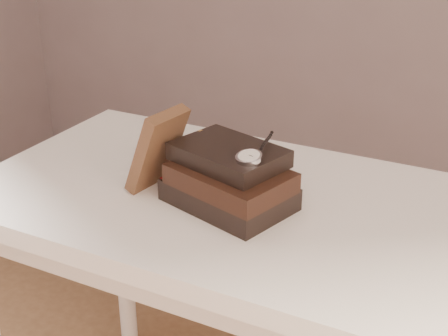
% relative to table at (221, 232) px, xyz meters
% --- Properties ---
extents(table, '(1.00, 0.60, 0.75)m').
position_rel_table_xyz_m(table, '(0.00, 0.00, 0.00)').
color(table, white).
rests_on(table, ground).
extents(book_stack, '(0.27, 0.22, 0.12)m').
position_rel_table_xyz_m(book_stack, '(0.04, -0.04, 0.15)').
color(book_stack, black).
rests_on(book_stack, table).
extents(journal, '(0.10, 0.12, 0.17)m').
position_rel_table_xyz_m(journal, '(-0.12, -0.04, 0.18)').
color(journal, '#402718').
rests_on(journal, table).
extents(pocket_watch, '(0.06, 0.15, 0.02)m').
position_rel_table_xyz_m(pocket_watch, '(0.09, -0.07, 0.22)').
color(pocket_watch, silver).
rests_on(pocket_watch, book_stack).
extents(eyeglasses, '(0.12, 0.13, 0.05)m').
position_rel_table_xyz_m(eyeglasses, '(-0.02, 0.06, 0.16)').
color(eyeglasses, silver).
rests_on(eyeglasses, book_stack).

